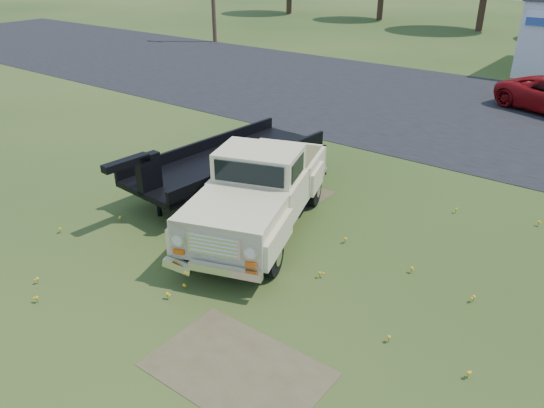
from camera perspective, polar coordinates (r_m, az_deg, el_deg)
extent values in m
plane|color=#244115|center=(12.19, 0.08, -6.63)|extent=(140.00, 140.00, 0.00)
cube|color=black|center=(24.88, 21.63, 8.96)|extent=(90.00, 14.00, 0.02)
cube|color=brown|center=(9.60, -3.72, -17.34)|extent=(3.00, 2.00, 0.01)
cube|color=brown|center=(15.71, 1.93, 1.31)|extent=(2.20, 1.60, 0.01)
cylinder|color=#3D261B|center=(55.02, 11.60, 20.50)|extent=(0.56, 0.56, 3.24)
cylinder|color=#3D261B|center=(49.95, 21.69, 19.17)|extent=(0.56, 0.56, 3.96)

